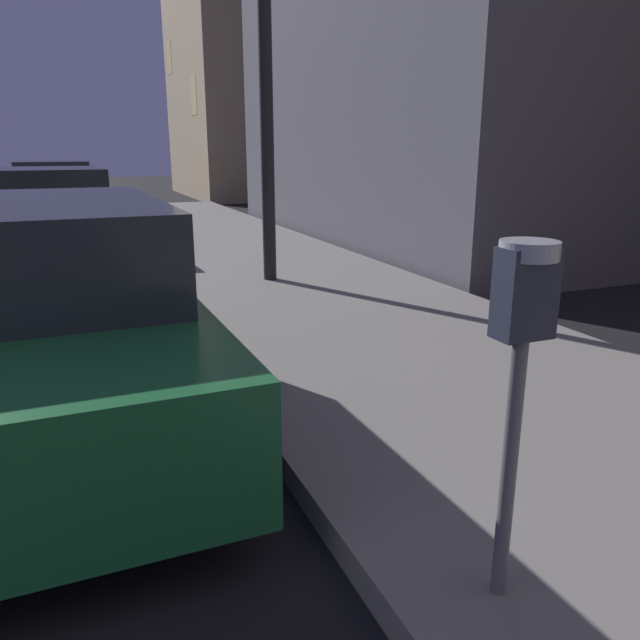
# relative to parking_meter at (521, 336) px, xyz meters

# --- Properties ---
(parking_meter) EXTENTS (0.19, 0.19, 1.31)m
(parking_meter) POSITION_rel_parking_meter_xyz_m (0.00, 0.00, 0.00)
(parking_meter) COLOR #59595B
(parking_meter) RESTS_ON sidewalk
(car_green) EXTENTS (2.01, 4.59, 1.43)m
(car_green) POSITION_rel_parking_meter_xyz_m (-1.56, 2.75, -0.43)
(car_green) COLOR #19592D
(car_green) RESTS_ON ground
(car_red) EXTENTS (2.16, 4.16, 1.43)m
(car_red) POSITION_rel_parking_meter_xyz_m (-1.56, 9.67, -0.42)
(car_red) COLOR maroon
(car_red) RESTS_ON ground
(car_white) EXTENTS (2.20, 4.28, 1.43)m
(car_white) POSITION_rel_parking_meter_xyz_m (-1.56, 15.38, -0.43)
(car_white) COLOR silver
(car_white) RESTS_ON ground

